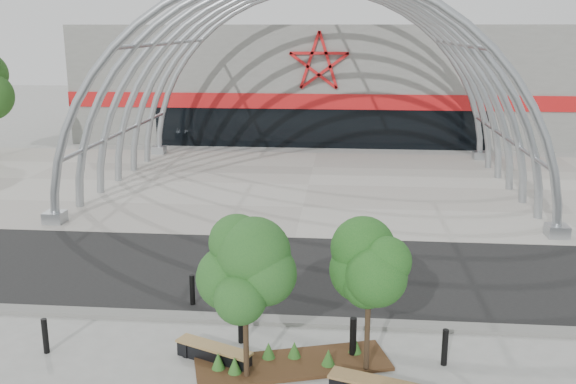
% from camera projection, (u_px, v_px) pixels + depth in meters
% --- Properties ---
extents(ground, '(140.00, 140.00, 0.00)m').
position_uv_depth(ground, '(275.00, 318.00, 17.80)').
color(ground, gray).
rests_on(ground, ground).
extents(road, '(140.00, 7.00, 0.02)m').
position_uv_depth(road, '(287.00, 272.00, 21.17)').
color(road, black).
rests_on(road, ground).
extents(forecourt, '(60.00, 17.00, 0.04)m').
position_uv_depth(forecourt, '(309.00, 185.00, 32.74)').
color(forecourt, '#A29C93').
rests_on(forecourt, ground).
extents(kerb, '(60.00, 0.50, 0.12)m').
position_uv_depth(kerb, '(274.00, 320.00, 17.54)').
color(kerb, slate).
rests_on(kerb, ground).
extents(arena_building, '(34.00, 15.24, 8.00)m').
position_uv_depth(arena_building, '(323.00, 79.00, 49.06)').
color(arena_building, slate).
rests_on(arena_building, ground).
extents(vault_canopy, '(20.80, 15.80, 20.36)m').
position_uv_depth(vault_canopy, '(309.00, 185.00, 32.74)').
color(vault_canopy, '#9CA2A7').
rests_on(vault_canopy, ground).
extents(planting_bed, '(4.82, 2.68, 0.49)m').
position_uv_depth(planting_bed, '(290.00, 361.00, 15.28)').
color(planting_bed, '#352314').
rests_on(planting_bed, ground).
extents(street_tree_0, '(1.75, 1.75, 3.99)m').
position_uv_depth(street_tree_0, '(245.00, 262.00, 14.01)').
color(street_tree_0, black).
rests_on(street_tree_0, ground).
extents(street_tree_1, '(1.57, 1.57, 3.72)m').
position_uv_depth(street_tree_1, '(370.00, 265.00, 14.37)').
color(street_tree_1, black).
rests_on(street_tree_1, ground).
extents(bench_0, '(2.01, 1.22, 0.42)m').
position_uv_depth(bench_0, '(214.00, 354.00, 15.44)').
color(bench_0, black).
rests_on(bench_0, ground).
extents(bollard_0, '(0.15, 0.15, 0.91)m').
position_uv_depth(bollard_0, '(45.00, 336.00, 15.81)').
color(bollard_0, black).
rests_on(bollard_0, ground).
extents(bollard_1, '(0.15, 0.15, 0.92)m').
position_uv_depth(bollard_1, '(192.00, 290.00, 18.55)').
color(bollard_1, black).
rests_on(bollard_1, ground).
extents(bollard_2, '(0.15, 0.15, 0.96)m').
position_uv_depth(bollard_2, '(241.00, 325.00, 16.32)').
color(bollard_2, black).
rests_on(bollard_2, ground).
extents(bollard_3, '(0.17, 0.17, 1.04)m').
position_uv_depth(bollard_3, '(353.00, 338.00, 15.57)').
color(bollard_3, black).
rests_on(bollard_3, ground).
extents(bollard_4, '(0.15, 0.15, 0.92)m').
position_uv_depth(bollard_4, '(445.00, 347.00, 15.24)').
color(bollard_4, black).
rests_on(bollard_4, ground).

